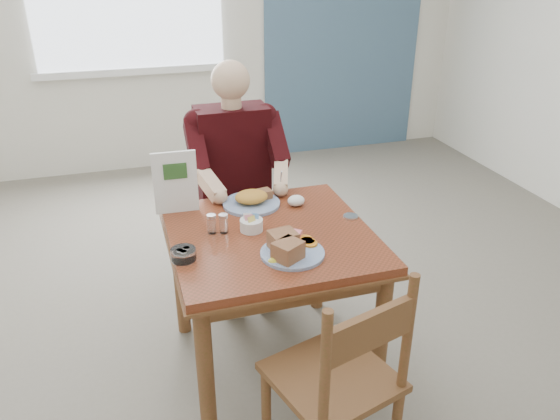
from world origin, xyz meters
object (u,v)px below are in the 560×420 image
object	(u,v)px
near_plate	(289,248)
far_plate	(252,200)
diner	(236,166)
chair_near	(340,382)
chair_far	(234,212)
table	(271,254)

from	to	relation	value
near_plate	far_plate	distance (m)	0.53
diner	far_plate	distance (m)	0.40
chair_near	near_plate	distance (m)	0.58
chair_far	near_plate	size ratio (longest dim) A/B	2.67
table	near_plate	size ratio (longest dim) A/B	2.59
table	diner	world-z (taller)	diner
diner	near_plate	distance (m)	0.92
chair_far	near_plate	bearing A→B (deg)	-88.94
near_plate	table	bearing A→B (deg)	94.99
chair_far	table	bearing A→B (deg)	-90.00
chair_near	near_plate	world-z (taller)	chair_near
table	chair_near	distance (m)	0.72
chair_far	diner	xyz separation A→B (m)	(0.00, -0.09, 0.33)
chair_far	diner	distance (m)	0.34
chair_far	diner	size ratio (longest dim) A/B	0.69
near_plate	far_plate	bearing A→B (deg)	92.74
far_plate	diner	bearing A→B (deg)	89.08
chair_near	near_plate	bearing A→B (deg)	94.75
diner	near_plate	xyz separation A→B (m)	(0.02, -0.92, -0.03)
chair_far	far_plate	distance (m)	0.57
table	far_plate	size ratio (longest dim) A/B	2.74
table	chair_far	size ratio (longest dim) A/B	0.97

